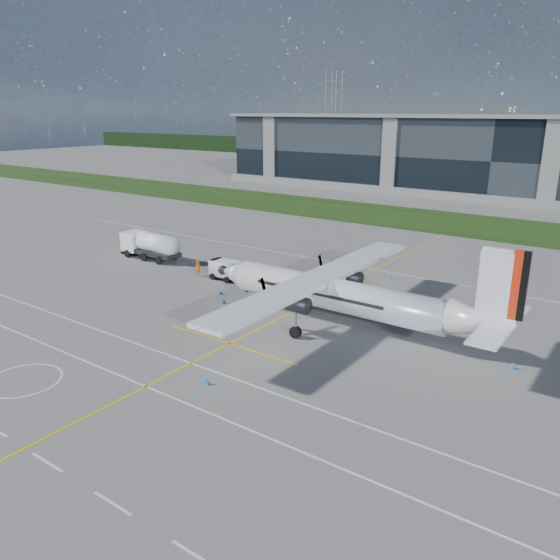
{
  "coord_description": "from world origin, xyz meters",
  "views": [
    {
      "loc": [
        27.58,
        -33.88,
        16.54
      ],
      "look_at": [
        2.36,
        1.27,
        2.98
      ],
      "focal_mm": 35.0,
      "sensor_mm": 36.0,
      "label": 1
    }
  ],
  "objects_px": {
    "baggage_tug": "(225,270)",
    "safety_cone_portwing": "(207,381)",
    "safety_cone_nose_port": "(223,300)",
    "fuel_tanker_truck": "(147,245)",
    "ground_crew_person": "(198,267)",
    "turboprop_aircraft": "(346,278)",
    "safety_cone_fwd": "(221,292)",
    "pylon_west": "(333,114)",
    "safety_cone_tail": "(513,365)",
    "safety_cone_nose_stbd": "(246,289)",
    "safety_cone_stbdwing": "(390,277)"
  },
  "relations": [
    {
      "from": "safety_cone_nose_port",
      "to": "baggage_tug",
      "type": "bearing_deg",
      "value": 129.69
    },
    {
      "from": "baggage_tug",
      "to": "safety_cone_fwd",
      "type": "bearing_deg",
      "value": -54.45
    },
    {
      "from": "safety_cone_nose_port",
      "to": "turboprop_aircraft",
      "type": "bearing_deg",
      "value": 7.23
    },
    {
      "from": "turboprop_aircraft",
      "to": "safety_cone_nose_stbd",
      "type": "height_order",
      "value": "turboprop_aircraft"
    },
    {
      "from": "baggage_tug",
      "to": "ground_crew_person",
      "type": "xyz_separation_m",
      "value": [
        -2.95,
        -0.85,
        -0.02
      ]
    },
    {
      "from": "safety_cone_nose_stbd",
      "to": "ground_crew_person",
      "type": "bearing_deg",
      "value": 171.55
    },
    {
      "from": "safety_cone_stbdwing",
      "to": "safety_cone_nose_port",
      "type": "height_order",
      "value": "same"
    },
    {
      "from": "baggage_tug",
      "to": "safety_cone_nose_stbd",
      "type": "height_order",
      "value": "baggage_tug"
    },
    {
      "from": "safety_cone_tail",
      "to": "safety_cone_nose_port",
      "type": "distance_m",
      "value": 24.3
    },
    {
      "from": "safety_cone_portwing",
      "to": "safety_cone_tail",
      "type": "height_order",
      "value": "same"
    },
    {
      "from": "pylon_west",
      "to": "safety_cone_stbdwing",
      "type": "relative_size",
      "value": 60.0
    },
    {
      "from": "turboprop_aircraft",
      "to": "safety_cone_stbdwing",
      "type": "relative_size",
      "value": 53.87
    },
    {
      "from": "pylon_west",
      "to": "safety_cone_fwd",
      "type": "xyz_separation_m",
      "value": [
        74.88,
        -147.87,
        -14.75
      ]
    },
    {
      "from": "safety_cone_nose_stbd",
      "to": "safety_cone_portwing",
      "type": "bearing_deg",
      "value": -58.52
    },
    {
      "from": "ground_crew_person",
      "to": "safety_cone_tail",
      "type": "relative_size",
      "value": 3.8
    },
    {
      "from": "fuel_tanker_truck",
      "to": "safety_cone_nose_port",
      "type": "bearing_deg",
      "value": -20.57
    },
    {
      "from": "ground_crew_person",
      "to": "safety_cone_portwing",
      "type": "bearing_deg",
      "value": -126.56
    },
    {
      "from": "pylon_west",
      "to": "safety_cone_stbdwing",
      "type": "bearing_deg",
      "value": -57.41
    },
    {
      "from": "pylon_west",
      "to": "safety_cone_tail",
      "type": "distance_m",
      "value": 179.84
    },
    {
      "from": "safety_cone_nose_stbd",
      "to": "safety_cone_fwd",
      "type": "relative_size",
      "value": 1.0
    },
    {
      "from": "safety_cone_stbdwing",
      "to": "safety_cone_fwd",
      "type": "bearing_deg",
      "value": -128.46
    },
    {
      "from": "safety_cone_portwing",
      "to": "safety_cone_nose_port",
      "type": "relative_size",
      "value": 1.0
    },
    {
      "from": "pylon_west",
      "to": "safety_cone_nose_port",
      "type": "relative_size",
      "value": 60.0
    },
    {
      "from": "safety_cone_nose_port",
      "to": "safety_cone_stbdwing",
      "type": "bearing_deg",
      "value": 59.56
    },
    {
      "from": "baggage_tug",
      "to": "safety_cone_nose_port",
      "type": "bearing_deg",
      "value": -50.31
    },
    {
      "from": "fuel_tanker_truck",
      "to": "safety_cone_stbdwing",
      "type": "distance_m",
      "value": 27.96
    },
    {
      "from": "safety_cone_fwd",
      "to": "safety_cone_portwing",
      "type": "bearing_deg",
      "value": -51.2
    },
    {
      "from": "pylon_west",
      "to": "baggage_tug",
      "type": "bearing_deg",
      "value": -63.4
    },
    {
      "from": "safety_cone_portwing",
      "to": "safety_cone_stbdwing",
      "type": "xyz_separation_m",
      "value": [
        -0.12,
        27.4,
        0.0
      ]
    },
    {
      "from": "turboprop_aircraft",
      "to": "safety_cone_tail",
      "type": "xyz_separation_m",
      "value": [
        12.75,
        0.02,
        -3.79
      ]
    },
    {
      "from": "turboprop_aircraft",
      "to": "safety_cone_fwd",
      "type": "relative_size",
      "value": 53.87
    },
    {
      "from": "safety_cone_portwing",
      "to": "safety_cone_nose_port",
      "type": "bearing_deg",
      "value": 127.34
    },
    {
      "from": "baggage_tug",
      "to": "pylon_west",
      "type": "bearing_deg",
      "value": 116.6
    },
    {
      "from": "ground_crew_person",
      "to": "safety_cone_fwd",
      "type": "distance_m",
      "value": 6.52
    },
    {
      "from": "safety_cone_stbdwing",
      "to": "fuel_tanker_truck",
      "type": "bearing_deg",
      "value": -161.56
    },
    {
      "from": "ground_crew_person",
      "to": "safety_cone_nose_port",
      "type": "bearing_deg",
      "value": -113.48
    },
    {
      "from": "fuel_tanker_truck",
      "to": "safety_cone_nose_port",
      "type": "xyz_separation_m",
      "value": [
        17.45,
        -6.55,
        -1.28
      ]
    },
    {
      "from": "fuel_tanker_truck",
      "to": "ground_crew_person",
      "type": "xyz_separation_m",
      "value": [
        9.88,
        -1.84,
        -0.58
      ]
    },
    {
      "from": "turboprop_aircraft",
      "to": "safety_cone_stbdwing",
      "type": "xyz_separation_m",
      "value": [
        -2.47,
        13.93,
        -3.79
      ]
    },
    {
      "from": "safety_cone_stbdwing",
      "to": "safety_cone_nose_stbd",
      "type": "relative_size",
      "value": 1.0
    },
    {
      "from": "fuel_tanker_truck",
      "to": "safety_cone_fwd",
      "type": "bearing_deg",
      "value": -17.32
    },
    {
      "from": "safety_cone_portwing",
      "to": "safety_cone_nose_stbd",
      "type": "xyz_separation_m",
      "value": [
        -9.59,
        15.67,
        0.0
      ]
    },
    {
      "from": "baggage_tug",
      "to": "safety_cone_nose_port",
      "type": "height_order",
      "value": "baggage_tug"
    },
    {
      "from": "turboprop_aircraft",
      "to": "safety_cone_nose_stbd",
      "type": "xyz_separation_m",
      "value": [
        -11.94,
        2.19,
        -3.79
      ]
    },
    {
      "from": "pylon_west",
      "to": "ground_crew_person",
      "type": "distance_m",
      "value": 161.12
    },
    {
      "from": "fuel_tanker_truck",
      "to": "baggage_tug",
      "type": "height_order",
      "value": "fuel_tanker_truck"
    },
    {
      "from": "baggage_tug",
      "to": "safety_cone_portwing",
      "type": "bearing_deg",
      "value": -51.9
    },
    {
      "from": "safety_cone_nose_stbd",
      "to": "safety_cone_nose_port",
      "type": "distance_m",
      "value": 3.68
    },
    {
      "from": "safety_cone_nose_stbd",
      "to": "safety_cone_fwd",
      "type": "xyz_separation_m",
      "value": [
        -1.42,
        -1.97,
        0.0
      ]
    },
    {
      "from": "fuel_tanker_truck",
      "to": "safety_cone_nose_stbd",
      "type": "bearing_deg",
      "value": -9.66
    }
  ]
}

